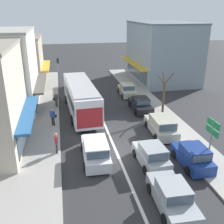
% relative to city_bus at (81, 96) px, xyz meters
% --- Properties ---
extents(ground_plane, '(140.00, 140.00, 0.00)m').
position_rel_city_bus_xyz_m(ground_plane, '(1.88, -8.31, -1.88)').
color(ground_plane, '#2D2D30').
extents(lane_centre_line, '(0.20, 28.00, 0.01)m').
position_rel_city_bus_xyz_m(lane_centre_line, '(1.88, -4.31, -1.88)').
color(lane_centre_line, silver).
rests_on(lane_centre_line, ground).
extents(sidewalk_left, '(5.20, 44.00, 0.14)m').
position_rel_city_bus_xyz_m(sidewalk_left, '(-4.92, -2.31, -1.81)').
color(sidewalk_left, '#A39E96').
rests_on(sidewalk_left, ground).
extents(kerb_right, '(2.80, 44.00, 0.12)m').
position_rel_city_bus_xyz_m(kerb_right, '(8.08, -2.31, -1.82)').
color(kerb_right, '#A39E96').
rests_on(kerb_right, ground).
extents(shopfront_far_end, '(9.07, 8.72, 6.88)m').
position_rel_city_bus_xyz_m(shopfront_far_end, '(-8.30, 12.34, 1.55)').
color(shopfront_far_end, '#B2A38E').
rests_on(shopfront_far_end, ground).
extents(building_right_far, '(8.93, 12.41, 8.56)m').
position_rel_city_bus_xyz_m(building_right_far, '(13.36, 11.87, 2.39)').
color(building_right_far, '#84939E').
rests_on(building_right_far, ground).
extents(city_bus, '(3.14, 10.97, 3.23)m').
position_rel_city_bus_xyz_m(city_bus, '(0.00, 0.00, 0.00)').
color(city_bus, silver).
rests_on(city_bus, ground).
extents(sedan_behind_bus_near, '(2.00, 4.26, 1.47)m').
position_rel_city_bus_xyz_m(sedan_behind_bus_near, '(3.60, -15.17, -1.22)').
color(sedan_behind_bus_near, '#9EA3A8').
rests_on(sedan_behind_bus_near, ground).
extents(wagon_adjacent_lane_lead, '(2.03, 4.54, 1.58)m').
position_rel_city_bus_xyz_m(wagon_adjacent_lane_lead, '(0.17, -9.54, -1.14)').
color(wagon_adjacent_lane_lead, silver).
rests_on(wagon_adjacent_lane_lead, ground).
extents(hatchback_behind_bus_mid, '(1.93, 3.76, 1.54)m').
position_rel_city_bus_xyz_m(hatchback_behind_bus_mid, '(3.91, -10.92, -1.17)').
color(hatchback_behind_bus_mid, '#9EA3A8').
rests_on(hatchback_behind_bus_mid, ground).
extents(parked_hatchback_kerb_front, '(1.83, 3.70, 1.54)m').
position_rel_city_bus_xyz_m(parked_hatchback_kerb_front, '(6.67, -11.59, -1.17)').
color(parked_hatchback_kerb_front, navy).
rests_on(parked_hatchback_kerb_front, ground).
extents(parked_wagon_kerb_second, '(2.04, 4.55, 1.58)m').
position_rel_city_bus_xyz_m(parked_wagon_kerb_second, '(6.39, -6.41, -1.14)').
color(parked_wagon_kerb_second, '#B7B29E').
rests_on(parked_wagon_kerb_second, ground).
extents(parked_sedan_kerb_third, '(1.96, 4.23, 1.47)m').
position_rel_city_bus_xyz_m(parked_sedan_kerb_third, '(6.32, -0.57, -1.22)').
color(parked_sedan_kerb_third, black).
rests_on(parked_sedan_kerb_third, ground).
extents(parked_sedan_kerb_rear, '(2.01, 4.26, 1.47)m').
position_rel_city_bus_xyz_m(parked_sedan_kerb_rear, '(6.28, 4.97, -1.22)').
color(parked_sedan_kerb_rear, '#B7B29E').
rests_on(parked_sedan_kerb_rear, ground).
extents(traffic_light_downstreet, '(0.33, 0.24, 4.20)m').
position_rel_city_bus_xyz_m(traffic_light_downstreet, '(-2.12, 9.81, 0.97)').
color(traffic_light_downstreet, gray).
rests_on(traffic_light_downstreet, ground).
extents(directional_road_sign, '(0.10, 1.40, 3.60)m').
position_rel_city_bus_xyz_m(directional_road_sign, '(7.58, -12.03, 0.82)').
color(directional_road_sign, gray).
rests_on(directional_road_sign, ground).
extents(street_tree_right, '(1.76, 1.45, 4.34)m').
position_rel_city_bus_xyz_m(street_tree_right, '(8.30, -1.98, 0.16)').
color(street_tree_right, brown).
rests_on(street_tree_right, ground).
extents(pedestrian_with_handbag_near, '(0.63, 0.45, 1.63)m').
position_rel_city_bus_xyz_m(pedestrian_with_handbag_near, '(-2.86, -3.04, -0.81)').
color(pedestrian_with_handbag_near, '#232838').
rests_on(pedestrian_with_handbag_near, sidewalk_left).
extents(pedestrian_browsing_midblock, '(0.24, 0.57, 1.63)m').
position_rel_city_bus_xyz_m(pedestrian_browsing_midblock, '(-2.57, -8.23, -0.81)').
color(pedestrian_browsing_midblock, '#333338').
rests_on(pedestrian_browsing_midblock, sidewalk_left).
extents(pedestrian_far_walker, '(0.61, 0.49, 1.63)m').
position_rel_city_bus_xyz_m(pedestrian_far_walker, '(-2.55, 2.00, -0.81)').
color(pedestrian_far_walker, '#4C4742').
rests_on(pedestrian_far_walker, sidewalk_left).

